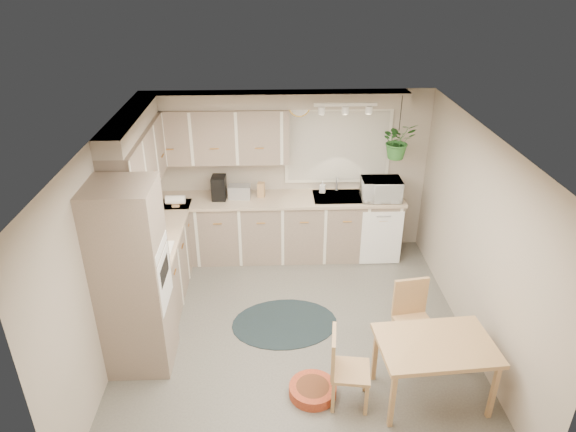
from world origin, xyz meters
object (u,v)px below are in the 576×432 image
at_px(chair_back, 415,323).
at_px(microwave, 381,187).
at_px(braided_rug, 285,323).
at_px(chair_left, 351,369).
at_px(pet_bed, 313,390).
at_px(dining_table, 432,371).

distance_m(chair_back, microwave, 2.21).
relative_size(braided_rug, microwave, 2.34).
distance_m(chair_left, pet_bed, 0.51).
relative_size(dining_table, chair_back, 1.25).
bearing_deg(chair_back, microwave, -98.57).
bearing_deg(chair_back, chair_left, 30.66).
bearing_deg(microwave, chair_left, -105.20).
xyz_separation_m(chair_back, braided_rug, (-1.40, 0.58, -0.43)).
bearing_deg(braided_rug, chair_back, -22.66).
relative_size(braided_rug, pet_bed, 2.65).
distance_m(dining_table, chair_back, 0.63).
xyz_separation_m(pet_bed, microwave, (1.15, 2.66, 1.07)).
relative_size(chair_left, braided_rug, 0.65).
relative_size(chair_back, braided_rug, 0.69).
relative_size(dining_table, braided_rug, 0.86).
relative_size(chair_left, pet_bed, 1.72).
xyz_separation_m(braided_rug, microwave, (1.40, 1.52, 1.12)).
distance_m(braided_rug, microwave, 2.35).
bearing_deg(chair_left, braided_rug, -145.87).
bearing_deg(chair_back, braided_rug, -31.31).
height_order(dining_table, microwave, microwave).
bearing_deg(pet_bed, braided_rug, 102.39).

